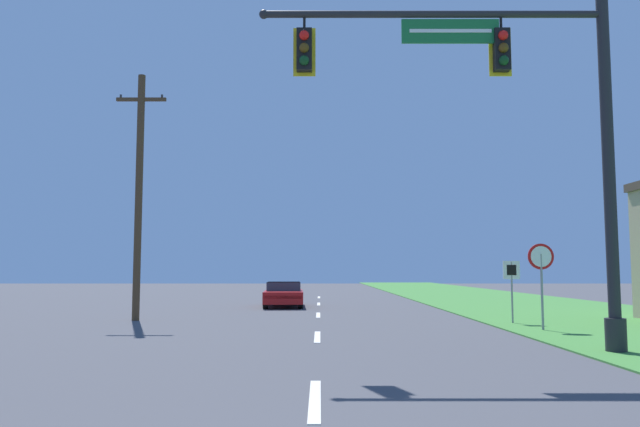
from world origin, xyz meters
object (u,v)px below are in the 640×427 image
(route_sign_post, at_px, (513,277))
(car_ahead, at_px, (285,294))
(signal_mast, at_px, (528,122))
(utility_pole_near, at_px, (140,191))
(stop_sign, at_px, (543,267))

(route_sign_post, bearing_deg, car_ahead, 129.96)
(signal_mast, distance_m, route_sign_post, 8.21)
(route_sign_post, height_order, utility_pole_near, utility_pole_near)
(signal_mast, distance_m, car_ahead, 18.55)
(stop_sign, xyz_separation_m, route_sign_post, (-0.14, 2.41, -0.34))
(signal_mast, xyz_separation_m, route_sign_post, (1.79, 7.21, -3.49))
(car_ahead, distance_m, stop_sign, 14.67)
(car_ahead, xyz_separation_m, utility_pole_near, (-4.74, -8.20, 3.97))
(signal_mast, bearing_deg, stop_sign, 68.08)
(stop_sign, distance_m, utility_pole_near, 13.81)
(signal_mast, height_order, utility_pole_near, utility_pole_near)
(car_ahead, bearing_deg, stop_sign, -55.70)
(car_ahead, bearing_deg, signal_mast, -69.52)
(utility_pole_near, bearing_deg, signal_mast, -38.13)
(stop_sign, relative_size, route_sign_post, 1.23)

